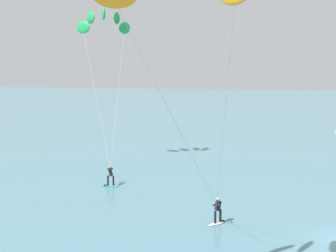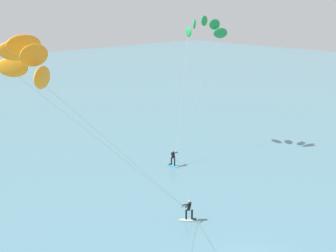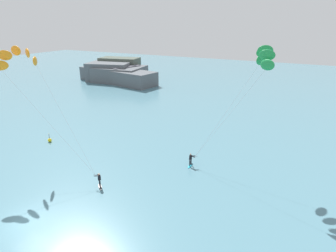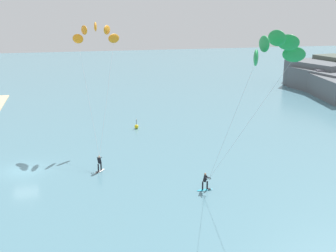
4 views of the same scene
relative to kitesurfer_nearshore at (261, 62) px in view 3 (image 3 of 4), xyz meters
name	(u,v)px [view 3 (image 3 of 4)]	position (x,y,z in m)	size (l,w,h in m)	color
ground_plane	(27,222)	(-15.55, -18.87, -12.86)	(240.00, 240.00, 0.00)	slate
kitesurfer_nearshore	(261,62)	(0.00, 0.00, 0.00)	(8.62, 5.83, 14.60)	#23ADD1
kitesurfer_mid_water	(20,62)	(-24.41, -10.42, -0.24)	(13.09, 5.74, 14.37)	white
marker_buoy	(50,140)	(-28.21, -5.21, -12.56)	(0.56, 0.56, 1.38)	yellow
distant_headland	(116,72)	(-48.48, 37.89, -10.47)	(26.02, 17.79, 6.19)	#565B60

